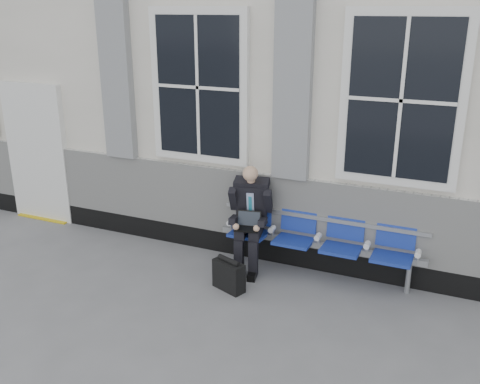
% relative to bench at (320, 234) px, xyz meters
% --- Properties ---
extents(ground, '(70.00, 70.00, 0.00)m').
position_rel_bench_xyz_m(ground, '(0.46, -1.32, -0.55)').
color(ground, slate).
rests_on(ground, ground).
extents(station_building, '(14.40, 4.40, 4.49)m').
position_rel_bench_xyz_m(station_building, '(0.44, 2.15, 1.67)').
color(station_building, silver).
rests_on(station_building, ground).
extents(bench, '(2.60, 0.47, 0.91)m').
position_rel_bench_xyz_m(bench, '(0.00, 0.00, 0.00)').
color(bench, '#9EA0A3').
rests_on(bench, ground).
extents(businessman, '(0.57, 0.77, 1.37)m').
position_rel_bench_xyz_m(businessman, '(-0.88, -0.13, 0.19)').
color(businessman, black).
rests_on(businessman, ground).
extents(briefcase, '(0.44, 0.30, 0.42)m').
position_rel_bench_xyz_m(briefcase, '(-0.88, -0.79, -0.36)').
color(briefcase, black).
rests_on(briefcase, ground).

